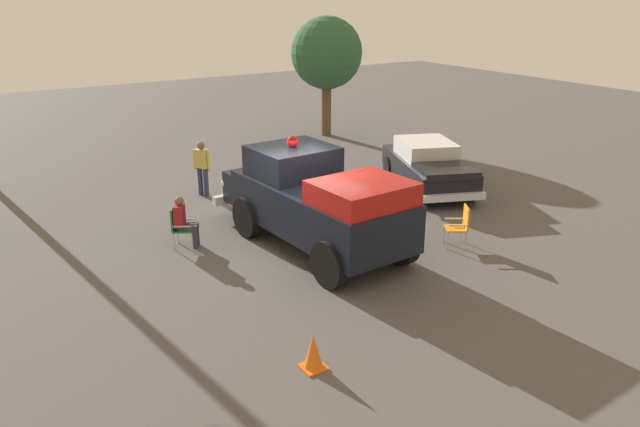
# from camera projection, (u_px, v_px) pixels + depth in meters

# --- Properties ---
(ground_plane) EXTENTS (60.00, 60.00, 0.00)m
(ground_plane) POSITION_uv_depth(u_px,v_px,m) (298.00, 254.00, 14.74)
(ground_plane) COLOR #514F4C
(vintage_fire_truck) EXTENTS (2.61, 6.07, 2.59)m
(vintage_fire_truck) POSITION_uv_depth(u_px,v_px,m) (314.00, 200.00, 14.80)
(vintage_fire_truck) COLOR black
(vintage_fire_truck) RESTS_ON ground
(classic_hot_rod) EXTENTS (3.36, 4.74, 1.46)m
(classic_hot_rod) POSITION_uv_depth(u_px,v_px,m) (429.00, 165.00, 19.33)
(classic_hot_rod) COLOR black
(classic_hot_rod) RESTS_ON ground
(lawn_chair_near_truck) EXTENTS (0.68, 0.68, 1.02)m
(lawn_chair_near_truck) POSITION_uv_depth(u_px,v_px,m) (179.00, 224.00, 14.97)
(lawn_chair_near_truck) COLOR #B7BABF
(lawn_chair_near_truck) RESTS_ON ground
(lawn_chair_by_car) EXTENTS (0.61, 0.61, 1.02)m
(lawn_chair_by_car) POSITION_uv_depth(u_px,v_px,m) (344.00, 188.00, 17.70)
(lawn_chair_by_car) COLOR #B7BABF
(lawn_chair_by_car) RESTS_ON ground
(lawn_chair_spare) EXTENTS (0.68, 0.68, 1.02)m
(lawn_chair_spare) POSITION_uv_depth(u_px,v_px,m) (461.00, 223.00, 15.03)
(lawn_chair_spare) COLOR #B7BABF
(lawn_chair_spare) RESTS_ON ground
(spectator_seated) EXTENTS (0.65, 0.60, 1.29)m
(spectator_seated) POSITION_uv_depth(u_px,v_px,m) (184.00, 220.00, 14.94)
(spectator_seated) COLOR #383842
(spectator_seated) RESTS_ON ground
(spectator_standing) EXTENTS (0.43, 0.61, 1.68)m
(spectator_standing) POSITION_uv_depth(u_px,v_px,m) (202.00, 165.00, 18.59)
(spectator_standing) COLOR #2D334C
(spectator_standing) RESTS_ON ground
(oak_tree_left) EXTENTS (2.97, 2.97, 4.94)m
(oak_tree_left) POSITION_uv_depth(u_px,v_px,m) (327.00, 54.00, 25.47)
(oak_tree_left) COLOR brown
(oak_tree_left) RESTS_ON ground
(traffic_cone) EXTENTS (0.40, 0.40, 0.64)m
(traffic_cone) POSITION_uv_depth(u_px,v_px,m) (313.00, 352.00, 10.22)
(traffic_cone) COLOR orange
(traffic_cone) RESTS_ON ground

